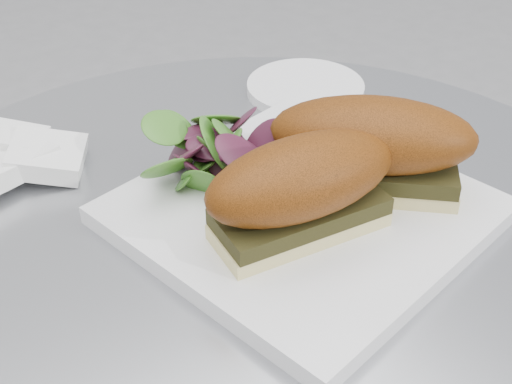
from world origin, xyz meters
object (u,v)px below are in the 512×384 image
Objects in this scene: sandwich_left at (301,187)px; plate at (303,212)px; sandwich_right at (372,144)px; saucer at (305,88)px.

plate is at bearing 54.26° from sandwich_left.
sandwich_right is at bearing -8.76° from plate.
plate is 2.04× the size of saucer.
plate is at bearing -148.57° from sandwich_right.
sandwich_right is (0.08, 0.02, 0.00)m from sandwich_left.
plate is at bearing -126.52° from saucer.
sandwich_right is 1.39× the size of saucer.
saucer is at bearing 53.48° from plate.
plate is 0.08m from sandwich_right.
sandwich_right is (0.06, -0.01, 0.05)m from plate.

